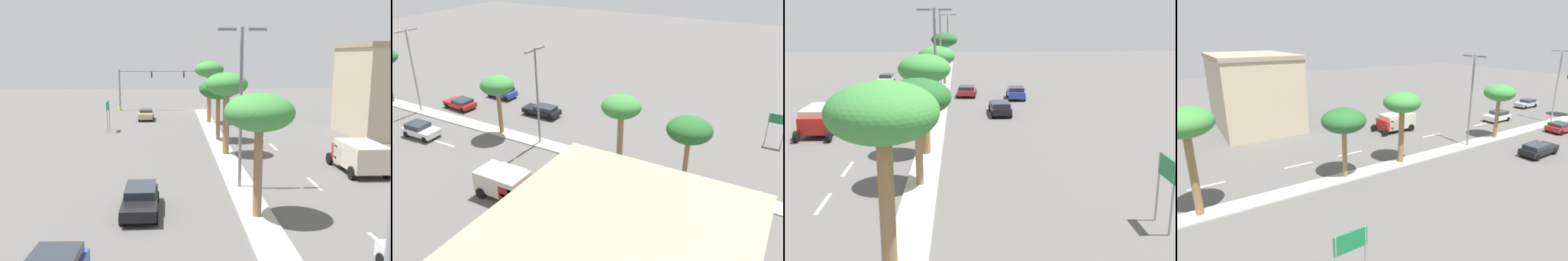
# 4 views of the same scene
# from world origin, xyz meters

# --- Properties ---
(ground_plane) EXTENTS (160.00, 160.00, 0.00)m
(ground_plane) POSITION_xyz_m (0.00, 35.50, 0.00)
(ground_plane) COLOR #565451
(median_curb) EXTENTS (1.80, 91.29, 0.12)m
(median_curb) POSITION_xyz_m (0.00, 45.64, 0.06)
(median_curb) COLOR #B7B2A3
(median_curb) RESTS_ON ground
(lane_stripe_leading) EXTENTS (0.20, 2.80, 0.01)m
(lane_stripe_leading) POSITION_xyz_m (-4.90, 21.35, 0.01)
(lane_stripe_leading) COLOR silver
(lane_stripe_leading) RESTS_ON ground
(lane_stripe_front) EXTENTS (0.20, 2.80, 0.01)m
(lane_stripe_front) POSITION_xyz_m (-4.90, 26.92, 0.01)
(lane_stripe_front) COLOR silver
(lane_stripe_front) RESTS_ON ground
(lane_stripe_far) EXTENTS (0.20, 2.80, 0.01)m
(lane_stripe_far) POSITION_xyz_m (-4.90, 38.34, 0.01)
(lane_stripe_far) COLOR silver
(lane_stripe_far) RESTS_ON ground
(lane_stripe_trailing) EXTENTS (0.20, 2.80, 0.01)m
(lane_stripe_trailing) POSITION_xyz_m (-4.90, 50.74, 0.01)
(lane_stripe_trailing) COLOR silver
(lane_stripe_trailing) RESTS_ON ground
(lane_stripe_mid) EXTENTS (0.20, 2.80, 0.01)m
(lane_stripe_mid) POSITION_xyz_m (-4.90, 47.47, 0.01)
(lane_stripe_mid) COLOR silver
(lane_stripe_mid) RESTS_ON ground
(directional_road_sign) EXTENTS (0.10, 1.73, 3.36)m
(directional_road_sign) POSITION_xyz_m (11.39, 17.88, 2.48)
(directional_road_sign) COLOR gray
(directional_road_sign) RESTS_ON ground
(palm_tree_near) EXTENTS (3.73, 3.73, 6.01)m
(palm_tree_near) POSITION_xyz_m (-0.11, 23.76, 5.03)
(palm_tree_near) COLOR olive
(palm_tree_near) RESTS_ON median_curb
(palm_tree_inboard) EXTENTS (3.50, 3.50, 6.78)m
(palm_tree_inboard) POSITION_xyz_m (-0.13, 29.83, 5.74)
(palm_tree_inboard) COLOR olive
(palm_tree_inboard) RESTS_ON median_curb
(palm_tree_right) EXTENTS (3.49, 3.49, 6.31)m
(palm_tree_right) POSITION_xyz_m (0.01, 43.94, 5.36)
(palm_tree_right) COLOR olive
(palm_tree_right) RESTS_ON median_curb
(street_lamp_center) EXTENTS (2.90, 0.24, 9.78)m
(street_lamp_center) POSITION_xyz_m (0.13, 38.96, 5.85)
(street_lamp_center) COLOR slate
(street_lamp_center) RESTS_ON median_curb
(street_lamp_trailing) EXTENTS (2.90, 0.24, 9.84)m
(street_lamp_trailing) POSITION_xyz_m (-0.10, 56.60, 5.88)
(street_lamp_trailing) COLOR gray
(street_lamp_trailing) RESTS_ON median_curb
(sedan_white_right) EXTENTS (2.17, 3.94, 1.45)m
(sedan_white_right) POSITION_xyz_m (-4.79, 50.93, 0.77)
(sedan_white_right) COLOR silver
(sedan_white_right) RESTS_ON ground
(sedan_blue_front) EXTENTS (2.10, 3.98, 1.45)m
(sedan_blue_front) POSITION_xyz_m (8.45, 50.92, 0.77)
(sedan_blue_front) COLOR #2D47AD
(sedan_blue_front) RESTS_ON ground
(sedan_red_mid) EXTENTS (2.34, 4.13, 1.25)m
(sedan_red_mid) POSITION_xyz_m (2.99, 53.05, 0.69)
(sedan_red_mid) COLOR red
(sedan_red_mid) RESTS_ON ground
(sedan_black_leading) EXTENTS (1.98, 4.60, 1.31)m
(sedan_black_leading) POSITION_xyz_m (6.02, 42.75, 0.71)
(sedan_black_leading) COLOR black
(sedan_black_leading) RESTS_ON ground
(box_truck) EXTENTS (2.72, 5.25, 2.19)m
(box_truck) POSITION_xyz_m (-8.94, 35.73, 1.23)
(box_truck) COLOR #B21E19
(box_truck) RESTS_ON ground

